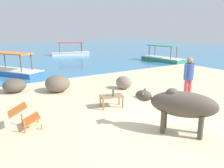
# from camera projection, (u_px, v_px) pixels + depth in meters

# --- Properties ---
(sand_beach) EXTENTS (18.00, 14.00, 0.04)m
(sand_beach) POSITION_uv_depth(u_px,v_px,m) (172.00, 124.00, 6.16)
(sand_beach) COLOR beige
(sand_beach) RESTS_ON ground
(water_surface) EXTENTS (60.00, 36.00, 0.03)m
(water_surface) POSITION_uv_depth(u_px,v_px,m) (20.00, 53.00, 24.09)
(water_surface) COLOR teal
(water_surface) RESTS_ON ground
(cow) EXTENTS (1.54, 1.91, 1.16)m
(cow) POSITION_uv_depth(u_px,v_px,m) (181.00, 104.00, 5.41)
(cow) COLOR #4C4238
(cow) RESTS_ON sand_beach
(low_bench_table) EXTENTS (0.85, 0.62, 0.42)m
(low_bench_table) POSITION_uv_depth(u_px,v_px,m) (112.00, 97.00, 7.32)
(low_bench_table) COLOR olive
(low_bench_table) RESTS_ON sand_beach
(bottle) EXTENTS (0.07, 0.07, 0.30)m
(bottle) POSITION_uv_depth(u_px,v_px,m) (113.00, 93.00, 7.21)
(bottle) COLOR #2D6B38
(bottle) RESTS_ON low_bench_table
(deck_chair_far) EXTENTS (0.80, 0.59, 0.68)m
(deck_chair_far) POSITION_uv_depth(u_px,v_px,m) (24.00, 115.00, 5.73)
(deck_chair_far) COLOR olive
(deck_chair_far) RESTS_ON sand_beach
(person_standing) EXTENTS (0.51, 0.32, 1.62)m
(person_standing) POSITION_uv_depth(u_px,v_px,m) (189.00, 76.00, 7.75)
(person_standing) COLOR #CC3D47
(person_standing) RESTS_ON sand_beach
(shore_rock_large) EXTENTS (0.81, 0.89, 0.56)m
(shore_rock_large) POSITION_uv_depth(u_px,v_px,m) (124.00, 83.00, 9.61)
(shore_rock_large) COLOR gray
(shore_rock_large) RESTS_ON sand_beach
(shore_rock_medium) EXTENTS (1.30, 1.35, 0.70)m
(shore_rock_medium) POSITION_uv_depth(u_px,v_px,m) (58.00, 83.00, 9.17)
(shore_rock_medium) COLOR #6B5B4C
(shore_rock_medium) RESTS_ON sand_beach
(shore_rock_small) EXTENTS (0.98, 0.99, 0.57)m
(shore_rock_small) POSITION_uv_depth(u_px,v_px,m) (14.00, 85.00, 9.12)
(shore_rock_small) COLOR brown
(shore_rock_small) RESTS_ON sand_beach
(boat_green) EXTENTS (1.63, 3.79, 1.29)m
(boat_green) POSITION_uv_depth(u_px,v_px,m) (162.00, 58.00, 17.93)
(boat_green) COLOR #338E66
(boat_green) RESTS_ON water_surface
(boat_blue) EXTENTS (2.93, 3.73, 1.29)m
(boat_blue) POSITION_uv_depth(u_px,v_px,m) (13.00, 70.00, 12.63)
(boat_blue) COLOR #3866B7
(boat_blue) RESTS_ON water_surface
(boat_white) EXTENTS (3.85, 2.33, 1.29)m
(boat_white) POSITION_uv_depth(u_px,v_px,m) (71.00, 53.00, 21.88)
(boat_white) COLOR white
(boat_white) RESTS_ON water_surface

